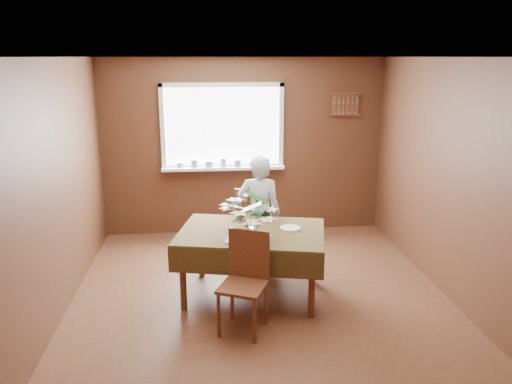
{
  "coord_description": "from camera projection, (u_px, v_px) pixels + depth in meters",
  "views": [
    {
      "loc": [
        -0.55,
        -4.76,
        2.5
      ],
      "look_at": [
        0.0,
        0.55,
        1.05
      ],
      "focal_mm": 35.0,
      "sensor_mm": 36.0,
      "label": 1
    }
  ],
  "objects": [
    {
      "name": "dining_table",
      "position": [
        252.0,
        239.0,
        5.25
      ],
      "size": [
        1.71,
        1.34,
        0.74
      ],
      "rotation": [
        0.0,
        0.0,
        -0.22
      ],
      "color": "brown",
      "rests_on": "floor"
    },
    {
      "name": "window_assembly",
      "position": [
        223.0,
        142.0,
        7.01
      ],
      "size": [
        1.72,
        0.2,
        1.22
      ],
      "color": "white",
      "rests_on": "wall_back"
    },
    {
      "name": "chair_far",
      "position": [
        255.0,
        223.0,
        6.09
      ],
      "size": [
        0.57,
        0.57,
        0.98
      ],
      "rotation": [
        0.0,
        0.0,
        2.67
      ],
      "color": "brown",
      "rests_on": "floor"
    },
    {
      "name": "seated_woman",
      "position": [
        259.0,
        214.0,
        5.91
      ],
      "size": [
        0.56,
        0.42,
        1.41
      ],
      "primitive_type": "imported",
      "rotation": [
        0.0,
        0.0,
        2.98
      ],
      "color": "white",
      "rests_on": "floor"
    },
    {
      "name": "table_knife",
      "position": [
        261.0,
        237.0,
        5.02
      ],
      "size": [
        0.08,
        0.21,
        0.0
      ],
      "primitive_type": "cube",
      "rotation": [
        0.0,
        0.0,
        -0.31
      ],
      "color": "silver",
      "rests_on": "dining_table"
    },
    {
      "name": "floor",
      "position": [
        261.0,
        301.0,
        5.28
      ],
      "size": [
        4.5,
        4.5,
        0.0
      ],
      "primitive_type": "plane",
      "color": "#552F1D",
      "rests_on": "ground"
    },
    {
      "name": "side_plate",
      "position": [
        290.0,
        228.0,
        5.3
      ],
      "size": [
        0.22,
        0.22,
        0.01
      ],
      "primitive_type": "cylinder",
      "rotation": [
        0.0,
        0.0,
        0.01
      ],
      "color": "white",
      "rests_on": "dining_table"
    },
    {
      "name": "chair_near",
      "position": [
        246.0,
        276.0,
        4.67
      ],
      "size": [
        0.53,
        0.53,
        0.94
      ],
      "rotation": [
        0.0,
        0.0,
        -0.42
      ],
      "color": "brown",
      "rests_on": "floor"
    },
    {
      "name": "flower_bouquet",
      "position": [
        251.0,
        213.0,
        4.91
      ],
      "size": [
        0.5,
        0.5,
        0.42
      ],
      "rotation": [
        0.0,
        0.0,
        -0.12
      ],
      "color": "white",
      "rests_on": "dining_table"
    },
    {
      "name": "spoon_rack",
      "position": [
        346.0,
        104.0,
        7.07
      ],
      "size": [
        0.44,
        0.05,
        0.33
      ],
      "color": "brown",
      "rests_on": "wall_back"
    },
    {
      "name": "wall_right",
      "position": [
        454.0,
        182.0,
        5.15
      ],
      "size": [
        0.0,
        4.5,
        4.5
      ],
      "primitive_type": "plane",
      "rotation": [
        1.57,
        0.0,
        -1.57
      ],
      "color": "brown",
      "rests_on": "floor"
    },
    {
      "name": "ceiling",
      "position": [
        262.0,
        57.0,
        4.63
      ],
      "size": [
        4.5,
        4.5,
        0.0
      ],
      "primitive_type": "plane",
      "rotation": [
        3.14,
        0.0,
        0.0
      ],
      "color": "white",
      "rests_on": "wall_back"
    },
    {
      "name": "wall_back",
      "position": [
        244.0,
        147.0,
        7.11
      ],
      "size": [
        4.0,
        0.0,
        4.0
      ],
      "primitive_type": "plane",
      "rotation": [
        1.57,
        0.0,
        0.0
      ],
      "color": "brown",
      "rests_on": "floor"
    },
    {
      "name": "wall_front",
      "position": [
        307.0,
        288.0,
        2.8
      ],
      "size": [
        4.0,
        0.0,
        4.0
      ],
      "primitive_type": "plane",
      "rotation": [
        -1.57,
        0.0,
        0.0
      ],
      "color": "brown",
      "rests_on": "floor"
    },
    {
      "name": "wall_left",
      "position": [
        54.0,
        193.0,
        4.76
      ],
      "size": [
        0.0,
        4.5,
        4.5
      ],
      "primitive_type": "plane",
      "rotation": [
        1.57,
        0.0,
        1.57
      ],
      "color": "brown",
      "rests_on": "floor"
    }
  ]
}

